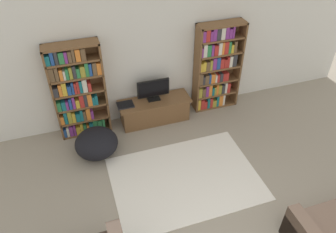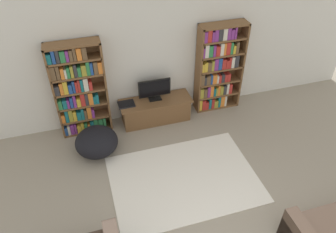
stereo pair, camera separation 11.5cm
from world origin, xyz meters
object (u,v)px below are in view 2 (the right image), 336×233
at_px(tv_stand, 156,110).
at_px(beanbag_ottoman, 97,142).
at_px(bookshelf_right, 217,67).
at_px(television, 155,89).
at_px(laptop, 126,104).
at_px(bookshelf_left, 79,90).

relative_size(tv_stand, beanbag_ottoman, 1.86).
distance_m(bookshelf_right, television, 1.32).
bearing_deg(television, bookshelf_right, 3.13).
xyz_separation_m(bookshelf_right, tv_stand, (-1.30, -0.11, -0.68)).
relative_size(television, beanbag_ottoman, 0.83).
bearing_deg(tv_stand, television, 90.00).
bearing_deg(bookshelf_right, beanbag_ottoman, -164.54).
bearing_deg(laptop, bookshelf_left, 173.65).
height_order(bookshelf_left, bookshelf_right, same).
bearing_deg(bookshelf_right, laptop, -177.23).
height_order(bookshelf_left, laptop, bookshelf_left).
bearing_deg(bookshelf_left, beanbag_ottoman, -78.58).
bearing_deg(television, tv_stand, -90.00).
xyz_separation_m(bookshelf_right, beanbag_ottoman, (-2.53, -0.70, -0.69)).
xyz_separation_m(bookshelf_left, laptop, (0.81, -0.09, -0.42)).
xyz_separation_m(tv_stand, television, (0.00, 0.04, 0.46)).
bearing_deg(bookshelf_right, television, -176.87).
distance_m(bookshelf_left, television, 1.39).
distance_m(bookshelf_right, tv_stand, 1.47).
height_order(tv_stand, laptop, laptop).
bearing_deg(laptop, beanbag_ottoman, -137.62).
bearing_deg(television, laptop, -178.05).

